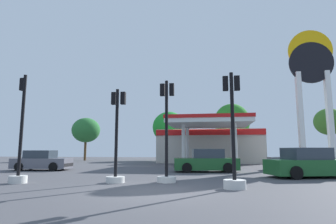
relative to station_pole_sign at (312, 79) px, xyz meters
name	(u,v)px	position (x,y,z in m)	size (l,w,h in m)	color
ground_plane	(155,192)	(-10.70, -15.48, -7.54)	(90.00, 90.00, 0.00)	#47474C
gas_station	(210,145)	(-8.99, 7.02, -5.50)	(11.47, 14.18, 4.31)	beige
station_pole_sign	(312,79)	(0.00, 0.00, 0.00)	(3.69, 0.56, 11.98)	white
car_0	(42,161)	(-20.69, -6.86, -6.91)	(4.03, 2.09, 1.39)	black
car_1	(206,161)	(-9.16, -6.55, -6.87)	(4.34, 2.35, 1.48)	black
car_2	(300,161)	(-2.67, -4.25, -6.85)	(4.25, 2.00, 1.51)	black
car_3	(309,164)	(-3.79, -9.48, -6.84)	(4.60, 2.91, 1.53)	black
traffic_signal_0	(167,147)	(-10.76, -12.71, -5.98)	(0.84, 0.84, 4.58)	silver
traffic_signal_1	(20,152)	(-17.03, -14.05, -6.20)	(0.74, 0.74, 4.77)	silver
traffic_signal_2	(234,152)	(-7.96, -14.36, -6.19)	(0.82, 0.82, 4.38)	silver
traffic_signal_3	(116,150)	(-12.95, -13.18, -6.12)	(0.81, 0.81, 4.15)	silver
tree_0	(86,130)	(-25.94, 10.76, -3.40)	(3.82, 3.82, 5.84)	brown
tree_1	(169,127)	(-14.70, 13.38, -2.93)	(4.64, 4.64, 6.82)	brown
tree_2	(232,122)	(-6.09, 11.84, -2.43)	(4.60, 4.60, 7.48)	brown
tree_3	(329,122)	(5.28, 10.69, -2.74)	(3.40, 3.40, 6.43)	brown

